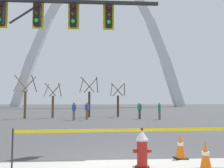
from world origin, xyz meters
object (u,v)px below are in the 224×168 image
traffic_cone_mid_sidewalk (206,156)px  pedestrian_walking_right (74,111)px  fire_hydrant (142,149)px  traffic_signal_gantry (26,30)px  traffic_cone_by_hydrant (180,146)px  pedestrian_walking_left (87,111)px  pedestrian_near_trees (140,110)px  pedestrian_standing_center (159,111)px  monument_arch (100,41)px

traffic_cone_mid_sidewalk → pedestrian_walking_right: bearing=107.0°
fire_hydrant → traffic_signal_gantry: bearing=140.6°
traffic_cone_by_hydrant → traffic_signal_gantry: bearing=155.9°
pedestrian_walking_left → pedestrian_walking_right: size_ratio=1.00×
pedestrian_walking_right → fire_hydrant: bearing=-77.9°
traffic_cone_by_hydrant → traffic_cone_mid_sidewalk: size_ratio=1.00×
fire_hydrant → pedestrian_near_trees: pedestrian_near_trees is taller
fire_hydrant → pedestrian_standing_center: 15.83m
traffic_signal_gantry → monument_arch: bearing=86.9°
pedestrian_walking_left → pedestrian_standing_center: size_ratio=1.00×
traffic_cone_mid_sidewalk → pedestrian_walking_left: 16.20m
traffic_cone_mid_sidewalk → traffic_signal_gantry: bearing=146.6°
traffic_cone_by_hydrant → traffic_signal_gantry: 6.99m
traffic_signal_gantry → pedestrian_walking_left: traffic_signal_gantry is taller
fire_hydrant → pedestrian_near_trees: 16.25m
traffic_signal_gantry → pedestrian_near_trees: bearing=62.2°
traffic_signal_gantry → pedestrian_walking_right: bearing=86.5°
fire_hydrant → pedestrian_standing_center: (4.50, 15.17, 0.35)m
fire_hydrant → pedestrian_near_trees: (2.83, 16.00, 0.35)m
traffic_cone_mid_sidewalk → pedestrian_standing_center: (3.04, 15.50, 0.46)m
traffic_cone_by_hydrant → pedestrian_near_trees: 15.20m
pedestrian_walking_left → pedestrian_standing_center: same height
fire_hydrant → pedestrian_walking_left: bearing=97.7°
fire_hydrant → traffic_cone_mid_sidewalk: (1.47, -0.34, -0.11)m
pedestrian_standing_center → pedestrian_near_trees: same height
monument_arch → pedestrian_near_trees: monument_arch is taller
traffic_signal_gantry → pedestrian_standing_center: traffic_signal_gantry is taller
pedestrian_walking_left → pedestrian_walking_right: same height
fire_hydrant → pedestrian_walking_left: (-2.08, 15.47, 0.35)m
traffic_cone_mid_sidewalk → monument_arch: (-2.06, 64.97, 19.76)m
fire_hydrant → traffic_cone_mid_sidewalk: fire_hydrant is taller
pedestrian_walking_right → pedestrian_standing_center: bearing=2.2°
traffic_cone_by_hydrant → traffic_cone_mid_sidewalk: 1.23m
pedestrian_walking_right → traffic_cone_by_hydrant: bearing=-72.2°
monument_arch → pedestrian_walking_right: size_ratio=32.59×
traffic_cone_mid_sidewalk → pedestrian_walking_right: 15.91m
traffic_cone_by_hydrant → pedestrian_walking_left: (-3.38, 14.58, 0.46)m
fire_hydrant → traffic_signal_gantry: traffic_signal_gantry is taller
fire_hydrant → pedestrian_walking_right: (-3.19, 14.87, 0.35)m
fire_hydrant → monument_arch: (-0.59, 64.63, 19.65)m
traffic_cone_mid_sidewalk → pedestrian_standing_center: pedestrian_standing_center is taller
pedestrian_walking_left → monument_arch: bearing=88.3°
traffic_cone_by_hydrant → pedestrian_standing_center: size_ratio=0.46×
fire_hydrant → traffic_cone_mid_sidewalk: bearing=-12.9°
fire_hydrant → pedestrian_near_trees: size_ratio=0.62×
monument_arch → pedestrian_walking_left: bearing=-91.7°
traffic_signal_gantry → monument_arch: monument_arch is taller
traffic_cone_by_hydrant → pedestrian_near_trees: size_ratio=0.46×
pedestrian_near_trees → pedestrian_standing_center: bearing=-26.5°
pedestrian_walking_left → pedestrian_walking_right: bearing=-151.7°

